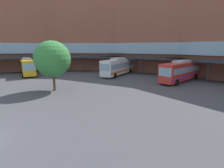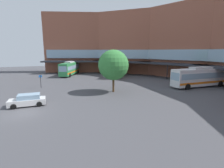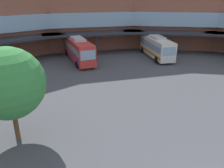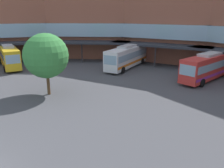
{
  "view_description": "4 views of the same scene",
  "coord_description": "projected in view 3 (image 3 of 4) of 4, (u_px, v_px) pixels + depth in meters",
  "views": [
    {
      "loc": [
        12.92,
        -4.32,
        6.31
      ],
      "look_at": [
        2.97,
        14.17,
        1.73
      ],
      "focal_mm": 27.18,
      "sensor_mm": 36.0,
      "label": 1
    },
    {
      "loc": [
        20.47,
        3.15,
        7.03
      ],
      "look_at": [
        -2.74,
        11.67,
        2.13
      ],
      "focal_mm": 26.99,
      "sensor_mm": 36.0,
      "label": 2
    },
    {
      "loc": [
        -10.09,
        -2.77,
        10.46
      ],
      "look_at": [
        2.67,
        12.56,
        2.55
      ],
      "focal_mm": 36.28,
      "sensor_mm": 36.0,
      "label": 3
    },
    {
      "loc": [
        13.24,
        -6.25,
        9.4
      ],
      "look_at": [
        1.05,
        15.68,
        1.71
      ],
      "focal_mm": 37.43,
      "sensor_mm": 36.0,
      "label": 4
    }
  ],
  "objects": [
    {
      "name": "bus_3",
      "position": [
        78.0,
        49.0,
        37.74
      ],
      "size": [
        6.1,
        12.07,
        3.89
      ],
      "rotation": [
        0.0,
        0.0,
        4.4
      ],
      "color": "red",
      "rests_on": "ground"
    },
    {
      "name": "station_building",
      "position": [
        21.0,
        8.0,
        27.65
      ],
      "size": [
        87.64,
        42.54,
        18.83
      ],
      "color": "#93543F",
      "rests_on": "ground"
    },
    {
      "name": "plaza_tree",
      "position": [
        9.0,
        83.0,
        15.85
      ],
      "size": [
        5.17,
        5.17,
        7.24
      ],
      "color": "brown",
      "rests_on": "ground"
    },
    {
      "name": "bus_5",
      "position": [
        156.0,
        47.0,
        39.82
      ],
      "size": [
        7.23,
        10.39,
        3.75
      ],
      "rotation": [
        0.0,
        0.0,
        4.22
      ],
      "color": "silver",
      "rests_on": "ground"
    }
  ]
}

